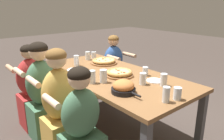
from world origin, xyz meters
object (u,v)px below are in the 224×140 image
object	(u,v)px
drinking_glass_g	(145,71)
drinking_glass_b	(166,95)
empty_plate_b	(76,70)
drinking_glass_a	(143,80)
pizza_board_second	(119,73)
drinking_glass_f	(92,77)
drinking_glass_i	(164,80)
empty_plate_a	(155,81)
drinking_glass_e	(177,94)
diner_near_midright	(82,130)
drinking_glass_c	(103,77)
diner_near_center	(60,109)
skillet_bowl	(123,87)
cocktail_glass_blue	(94,55)
drinking_glass_d	(76,61)
drinking_glass_h	(88,56)
diner_near_midleft	(43,95)
pizza_board_main	(104,61)
diner_far_left	(114,70)
diner_near_left	(32,91)

from	to	relation	value
drinking_glass_g	drinking_glass_b	bearing A→B (deg)	-33.78
empty_plate_b	drinking_glass_a	world-z (taller)	drinking_glass_a
pizza_board_second	empty_plate_b	size ratio (longest dim) A/B	1.52
drinking_glass_f	drinking_glass_i	size ratio (longest dim) A/B	1.07
empty_plate_a	empty_plate_b	xyz separation A→B (m)	(-0.89, -0.45, -0.00)
drinking_glass_e	diner_near_midright	xyz separation A→B (m)	(-0.49, -0.69, -0.32)
drinking_glass_c	diner_near_center	xyz separation A→B (m)	(-0.14, -0.46, -0.29)
skillet_bowl	drinking_glass_i	world-z (taller)	drinking_glass_i
drinking_glass_a	drinking_glass_g	xyz separation A→B (m)	(-0.18, 0.24, -0.00)
cocktail_glass_blue	drinking_glass_g	distance (m)	1.07
cocktail_glass_blue	drinking_glass_d	size ratio (longest dim) A/B	0.87
drinking_glass_i	diner_near_center	xyz separation A→B (m)	(-0.61, -0.87, -0.29)
pizza_board_second	drinking_glass_d	bearing A→B (deg)	-166.05
drinking_glass_h	diner_near_midleft	size ratio (longest dim) A/B	0.10
drinking_glass_b	diner_near_midleft	bearing A→B (deg)	-156.12
empty_plate_a	drinking_glass_h	distance (m)	1.25
drinking_glass_c	skillet_bowl	bearing A→B (deg)	-4.05
empty_plate_a	diner_near_center	size ratio (longest dim) A/B	0.15
diner_near_midright	diner_near_midleft	distance (m)	0.84
drinking_glass_b	drinking_glass_c	bearing A→B (deg)	-170.81
drinking_glass_h	pizza_board_main	bearing A→B (deg)	11.01
cocktail_glass_blue	drinking_glass_b	size ratio (longest dim) A/B	0.90
drinking_glass_e	diner_far_left	size ratio (longest dim) A/B	0.11
pizza_board_main	skillet_bowl	bearing A→B (deg)	-27.56
drinking_glass_g	drinking_glass_i	distance (m)	0.36
pizza_board_main	drinking_glass_e	xyz separation A→B (m)	(1.36, -0.23, 0.03)
drinking_glass_a	drinking_glass_g	distance (m)	0.30
drinking_glass_e	diner_near_midleft	bearing A→B (deg)	-152.46
diner_near_center	diner_near_midleft	bearing A→B (deg)	90.00
drinking_glass_g	empty_plate_a	bearing A→B (deg)	-17.86
pizza_board_second	drinking_glass_e	xyz separation A→B (m)	(0.82, -0.04, 0.02)
drinking_glass_f	pizza_board_main	bearing A→B (deg)	133.39
pizza_board_main	cocktail_glass_blue	distance (m)	0.34
cocktail_glass_blue	drinking_glass_c	xyz separation A→B (m)	(0.94, -0.53, 0.02)
diner_near_midright	skillet_bowl	bearing A→B (deg)	-9.53
diner_near_midright	cocktail_glass_blue	bearing A→B (deg)	50.70
empty_plate_a	drinking_glass_h	world-z (taller)	drinking_glass_h
drinking_glass_i	diner_far_left	xyz separation A→B (m)	(-1.45, 0.55, -0.34)
drinking_glass_f	diner_near_left	world-z (taller)	diner_near_left
cocktail_glass_blue	drinking_glass_f	world-z (taller)	drinking_glass_f
drinking_glass_a	diner_near_midright	size ratio (longest dim) A/B	0.11
drinking_glass_g	drinking_glass_i	bearing A→B (deg)	-16.89
drinking_glass_h	pizza_board_second	bearing A→B (deg)	-8.65
drinking_glass_c	diner_far_left	distance (m)	1.42
empty_plate_a	drinking_glass_d	world-z (taller)	drinking_glass_d
skillet_bowl	drinking_glass_a	bearing A→B (deg)	96.35
drinking_glass_a	diner_near_midleft	size ratio (longest dim) A/B	0.11
pizza_board_main	drinking_glass_e	bearing A→B (deg)	-9.77
pizza_board_second	empty_plate_a	xyz separation A→B (m)	(0.39, 0.17, -0.03)
drinking_glass_b	diner_near_midleft	size ratio (longest dim) A/B	0.12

